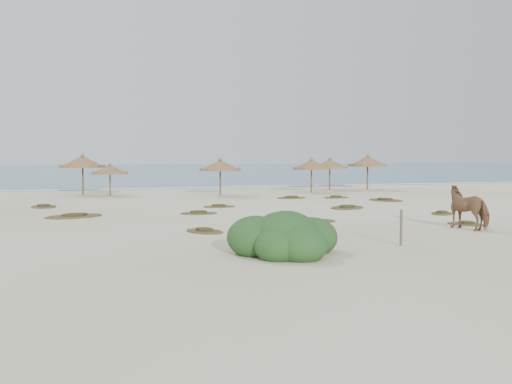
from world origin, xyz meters
TOP-DOWN VIEW (x-y plane):
  - ground at (0.00, 0.00)m, footprint 160.00×160.00m
  - ocean at (0.00, 75.00)m, footprint 200.00×100.00m
  - foam_line at (0.00, 26.00)m, footprint 70.00×0.60m
  - palapa_1 at (-7.58, 18.47)m, footprint 3.31×3.31m
  - palapa_2 at (-9.48, 20.13)m, footprint 4.04×4.04m
  - palapa_3 at (0.07, 16.36)m, footprint 3.85×3.85m
  - palapa_4 at (7.56, 17.45)m, footprint 3.68×3.68m
  - palapa_5 at (10.25, 20.06)m, footprint 3.63×3.63m
  - palapa_6 at (13.35, 19.34)m, footprint 3.97×3.97m
  - horse at (5.90, -4.05)m, footprint 1.56×2.30m
  - fence_post_near at (1.06, -6.93)m, footprint 0.10×0.10m
  - bush at (-3.23, -7.50)m, footprint 3.51×3.09m
  - scrub_1 at (-9.73, 5.06)m, footprint 3.34×2.84m
  - scrub_2 at (-3.67, 4.73)m, footprint 2.03×1.46m
  - scrub_3 at (4.87, 5.31)m, footprint 3.02×2.96m
  - scrub_4 at (8.18, 1.16)m, footprint 1.84×1.90m
  - scrub_5 at (9.41, 9.18)m, footprint 2.35×2.94m
  - scrub_6 at (-11.52, 10.68)m, footprint 1.59×2.27m
  - scrub_7 at (4.20, 12.68)m, footprint 2.34×1.74m
  - scrub_9 at (0.53, 0.11)m, footprint 2.72×2.09m
  - scrub_10 at (7.22, 12.07)m, footprint 2.02×1.50m
  - scrub_11 at (-4.66, -1.90)m, footprint 1.89×2.13m
  - scrub_12 at (6.64, -2.86)m, footprint 1.80×1.89m
  - scrub_13 at (-1.90, 7.95)m, footprint 1.86×1.23m

SIDE VIEW (x-z plane):
  - ground at x=0.00m, z-range 0.00..0.00m
  - ocean at x=0.00m, z-range 0.00..0.01m
  - foam_line at x=0.00m, z-range 0.00..0.01m
  - scrub_2 at x=-3.67m, z-range -0.03..0.13m
  - scrub_7 at x=4.20m, z-range -0.03..0.13m
  - scrub_10 at x=7.22m, z-range -0.03..0.13m
  - scrub_1 at x=-9.73m, z-range -0.03..0.13m
  - scrub_3 at x=4.87m, z-range -0.03..0.13m
  - scrub_4 at x=8.18m, z-range -0.03..0.13m
  - scrub_5 at x=9.41m, z-range -0.03..0.13m
  - scrub_6 at x=-11.52m, z-range -0.03..0.13m
  - scrub_9 at x=0.53m, z-range -0.03..0.13m
  - scrub_11 at x=-4.66m, z-range -0.03..0.13m
  - scrub_12 at x=6.64m, z-range -0.03..0.13m
  - scrub_13 at x=-1.90m, z-range -0.03..0.13m
  - bush at x=-3.23m, z-range -0.27..1.30m
  - fence_post_near at x=1.06m, z-range 0.00..1.22m
  - horse at x=5.90m, z-range 0.00..1.78m
  - palapa_1 at x=-7.58m, z-range 0.66..3.07m
  - palapa_5 at x=10.25m, z-range 0.76..3.51m
  - palapa_4 at x=7.56m, z-range 0.76..3.52m
  - palapa_3 at x=0.07m, z-range 0.77..3.54m
  - palapa_6 at x=13.35m, z-range 0.83..3.84m
  - palapa_2 at x=-9.48m, z-range 0.85..3.93m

